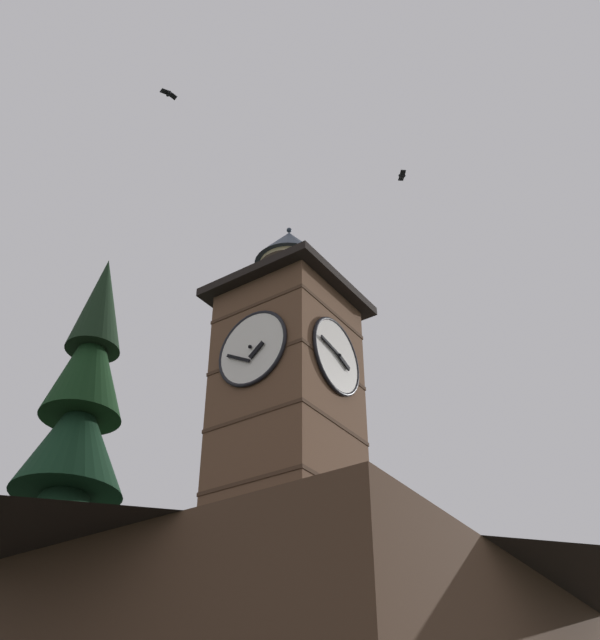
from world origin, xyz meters
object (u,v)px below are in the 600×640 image
(pine_tree_behind, at_px, (53,564))
(flying_bird_high, at_px, (402,176))
(clock_tower, at_px, (288,382))
(flying_bird_low, at_px, (169,94))

(pine_tree_behind, height_order, flying_bird_high, flying_bird_high)
(clock_tower, height_order, flying_bird_high, flying_bird_high)
(pine_tree_behind, bearing_deg, clock_tower, 108.01)
(clock_tower, bearing_deg, pine_tree_behind, -71.99)
(flying_bird_high, bearing_deg, pine_tree_behind, -55.47)
(flying_bird_high, distance_m, flying_bird_low, 8.71)
(clock_tower, relative_size, flying_bird_high, 18.48)
(clock_tower, bearing_deg, flying_bird_high, 148.53)
(clock_tower, relative_size, pine_tree_behind, 0.56)
(pine_tree_behind, relative_size, flying_bird_high, 32.76)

